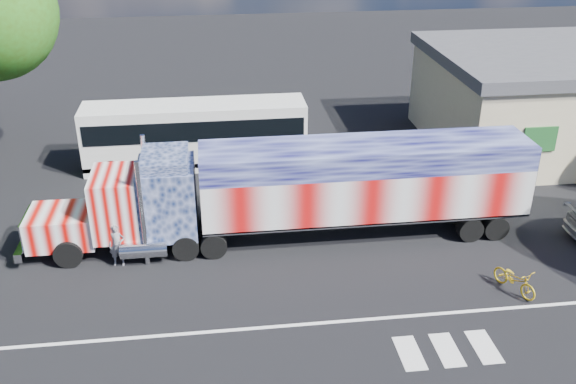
{
  "coord_description": "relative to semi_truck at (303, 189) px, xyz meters",
  "views": [
    {
      "loc": [
        -2.86,
        -19.73,
        13.21
      ],
      "look_at": [
        0.0,
        3.0,
        1.9
      ],
      "focal_mm": 40.0,
      "sensor_mm": 36.0,
      "label": 1
    }
  ],
  "objects": [
    {
      "name": "bicycle",
      "position": [
        6.84,
        -4.68,
        -1.7
      ],
      "size": [
        1.33,
        1.96,
        0.97
      ],
      "primitive_type": "imported",
      "rotation": [
        0.0,
        0.0,
        0.41
      ],
      "color": "gold",
      "rests_on": "ground"
    },
    {
      "name": "woman",
      "position": [
        -7.19,
        -1.18,
        -1.32
      ],
      "size": [
        0.67,
        0.47,
        1.74
      ],
      "primitive_type": "imported",
      "rotation": [
        0.0,
        0.0,
        -0.08
      ],
      "color": "slate",
      "rests_on": "ground"
    },
    {
      "name": "coach_bus",
      "position": [
        -4.27,
        7.99,
        -0.53
      ],
      "size": [
        10.99,
        2.56,
        3.2
      ],
      "color": "silver",
      "rests_on": "ground"
    },
    {
      "name": "lane_markings",
      "position": [
        1.14,
        -6.41,
        -2.18
      ],
      "size": [
        30.0,
        2.67,
        0.01
      ],
      "color": "silver",
      "rests_on": "ground"
    },
    {
      "name": "semi_truck",
      "position": [
        0.0,
        0.0,
        0.0
      ],
      "size": [
        19.93,
        3.15,
        4.25
      ],
      "color": "black",
      "rests_on": "ground"
    },
    {
      "name": "ground",
      "position": [
        -0.57,
        -2.64,
        -2.19
      ],
      "size": [
        100.0,
        100.0,
        0.0
      ],
      "primitive_type": "plane",
      "color": "black"
    }
  ]
}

